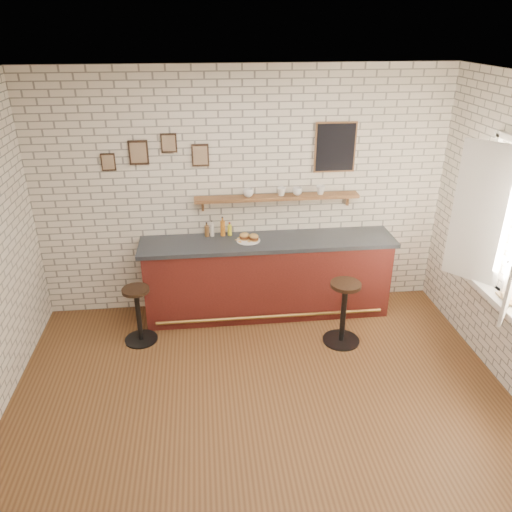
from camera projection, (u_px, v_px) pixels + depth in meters
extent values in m
plane|color=brown|center=(263.00, 403.00, 4.92)|extent=(5.00, 5.00, 0.00)
cube|color=#581C17|center=(267.00, 279.00, 6.26)|extent=(3.00, 0.58, 0.96)
cube|color=#2D333A|center=(268.00, 242.00, 6.05)|extent=(3.10, 0.62, 0.05)
cylinder|color=olive|center=(271.00, 317.00, 6.13)|extent=(2.79, 0.04, 0.04)
cylinder|color=white|center=(248.00, 240.00, 6.01)|extent=(0.28, 0.28, 0.01)
cylinder|color=gold|center=(252.00, 238.00, 6.04)|extent=(0.05, 0.05, 0.00)
cylinder|color=gold|center=(252.00, 240.00, 6.00)|extent=(0.05, 0.05, 0.00)
cylinder|color=gold|center=(239.00, 238.00, 6.06)|extent=(0.06, 0.06, 0.00)
cylinder|color=gold|center=(250.00, 238.00, 6.05)|extent=(0.06, 0.06, 0.00)
cylinder|color=gold|center=(240.00, 242.00, 5.95)|extent=(0.06, 0.06, 0.00)
cylinder|color=gold|center=(252.00, 239.00, 6.03)|extent=(0.04, 0.04, 0.00)
cylinder|color=gold|center=(249.00, 242.00, 5.96)|extent=(0.05, 0.05, 0.00)
cylinder|color=gold|center=(240.00, 242.00, 5.94)|extent=(0.04, 0.04, 0.00)
cylinder|color=gold|center=(236.00, 240.00, 6.00)|extent=(0.05, 0.05, 0.00)
cylinder|color=gold|center=(252.00, 241.00, 5.98)|extent=(0.06, 0.06, 0.00)
cylinder|color=gold|center=(240.00, 240.00, 6.01)|extent=(0.04, 0.04, 0.00)
cylinder|color=gold|center=(251.00, 240.00, 5.99)|extent=(0.05, 0.05, 0.00)
cylinder|color=brown|center=(207.00, 231.00, 6.11)|extent=(0.06, 0.06, 0.14)
cylinder|color=brown|center=(207.00, 225.00, 6.07)|extent=(0.02, 0.02, 0.03)
cylinder|color=black|center=(206.00, 223.00, 6.07)|extent=(0.02, 0.02, 0.01)
cylinder|color=white|center=(212.00, 230.00, 6.11)|extent=(0.05, 0.05, 0.16)
cylinder|color=white|center=(212.00, 223.00, 6.07)|extent=(0.02, 0.02, 0.03)
cylinder|color=black|center=(212.00, 221.00, 6.06)|extent=(0.02, 0.02, 0.01)
cylinder|color=#AF641C|center=(223.00, 228.00, 6.12)|extent=(0.06, 0.06, 0.19)
cylinder|color=#AF641C|center=(222.00, 219.00, 6.07)|extent=(0.02, 0.02, 0.04)
cylinder|color=black|center=(222.00, 217.00, 6.06)|extent=(0.02, 0.02, 0.01)
cylinder|color=yellow|center=(230.00, 230.00, 6.14)|extent=(0.05, 0.05, 0.13)
cylinder|color=yellow|center=(230.00, 224.00, 6.11)|extent=(0.02, 0.02, 0.03)
cylinder|color=maroon|center=(230.00, 223.00, 6.10)|extent=(0.03, 0.03, 0.01)
cylinder|color=black|center=(141.00, 339.00, 5.89)|extent=(0.38, 0.38, 0.02)
cylinder|color=black|center=(139.00, 316.00, 5.75)|extent=(0.06, 0.06, 0.63)
cylinder|color=black|center=(136.00, 290.00, 5.60)|extent=(0.34, 0.34, 0.04)
cylinder|color=black|center=(341.00, 340.00, 5.87)|extent=(0.43, 0.43, 0.02)
cylinder|color=black|center=(343.00, 314.00, 5.71)|extent=(0.06, 0.06, 0.71)
cylinder|color=black|center=(346.00, 285.00, 5.55)|extent=(0.45, 0.45, 0.04)
cube|color=brown|center=(277.00, 197.00, 6.03)|extent=(2.00, 0.18, 0.04)
cube|color=brown|center=(203.00, 204.00, 6.03)|extent=(0.03, 0.04, 0.16)
cube|color=brown|center=(348.00, 199.00, 6.21)|extent=(0.03, 0.04, 0.16)
imported|color=white|center=(248.00, 193.00, 5.96)|extent=(0.16, 0.16, 0.10)
imported|color=white|center=(281.00, 192.00, 6.00)|extent=(0.14, 0.14, 0.10)
imported|color=white|center=(297.00, 191.00, 6.02)|extent=(0.16, 0.16, 0.09)
imported|color=white|center=(321.00, 190.00, 6.05)|extent=(0.13, 0.13, 0.10)
cube|color=black|center=(139.00, 153.00, 5.69)|extent=(0.22, 0.02, 0.28)
cube|color=black|center=(169.00, 143.00, 5.68)|extent=(0.18, 0.02, 0.22)
cube|color=black|center=(200.00, 155.00, 5.78)|extent=(0.20, 0.02, 0.26)
cube|color=black|center=(108.00, 162.00, 5.70)|extent=(0.16, 0.02, 0.20)
cube|color=black|center=(335.00, 147.00, 5.92)|extent=(0.46, 0.02, 0.56)
cube|color=white|center=(495.00, 296.00, 5.04)|extent=(0.20, 1.35, 0.06)
cube|color=white|center=(502.00, 295.00, 5.05)|extent=(0.05, 1.30, 0.06)
cube|color=white|center=(485.00, 205.00, 5.26)|extent=(0.05, 0.06, 1.50)
cube|color=white|center=(487.00, 216.00, 4.98)|extent=(0.40, 0.46, 1.46)
imported|color=tan|center=(501.00, 298.00, 4.91)|extent=(0.18, 0.24, 0.02)
imported|color=tan|center=(503.00, 298.00, 4.87)|extent=(0.24, 0.28, 0.02)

